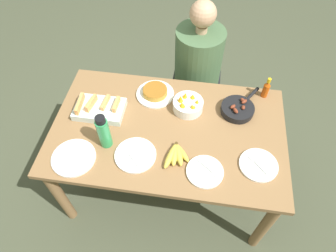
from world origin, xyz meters
The scene contains 14 objects.
ground_plane centered at (0.00, 0.00, 0.00)m, with size 14.00×14.00×0.00m, color #474C38.
dining_table centered at (0.00, 0.00, 0.65)m, with size 1.53×0.93×0.75m.
banana_bunch centered at (0.08, -0.20, 0.77)m, with size 0.17×0.20×0.04m.
melon_tray centered at (-0.49, 0.08, 0.78)m, with size 0.33×0.22×0.10m.
skillet centered at (0.45, 0.22, 0.77)m, with size 0.26×0.33×0.08m.
frittata_plate_center centered at (-0.14, 0.29, 0.77)m, with size 0.27×0.27×0.06m.
empty_plate_near_front centered at (-0.17, -0.23, 0.75)m, with size 0.26×0.26×0.02m.
empty_plate_far_left centered at (0.26, -0.29, 0.75)m, with size 0.22×0.22×0.02m.
empty_plate_far_right centered at (-0.54, -0.31, 0.75)m, with size 0.27×0.27×0.02m.
empty_plate_mid_edge centered at (0.58, -0.19, 0.75)m, with size 0.23×0.23×0.02m.
fruit_bowl_mango centered at (0.11, 0.19, 0.79)m, with size 0.21×0.21×0.13m.
water_bottle centered at (-0.37, -0.17, 0.87)m, with size 0.08×0.08×0.26m.
hot_sauce_bottle centered at (0.64, 0.40, 0.82)m, with size 0.05×0.05×0.17m.
person_figure centered at (0.14, 0.73, 0.51)m, with size 0.42×0.42×1.24m.
Camera 1 is at (0.17, -1.16, 2.32)m, focal length 32.00 mm.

